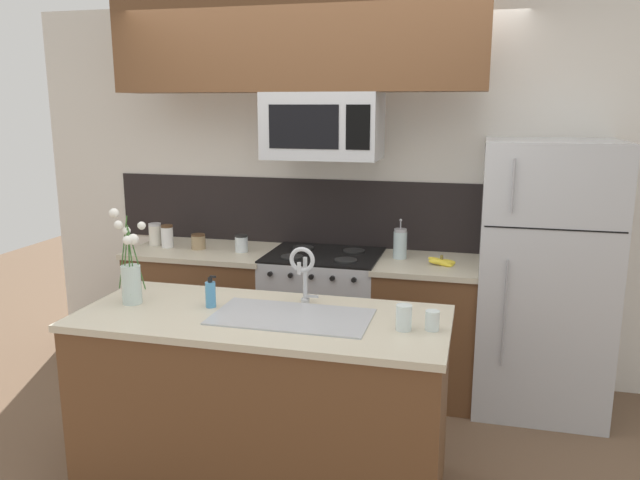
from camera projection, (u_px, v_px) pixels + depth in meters
ground_plane at (285, 446)px, 3.56m from camera, size 10.00×10.00×0.00m
rear_partition at (378, 193)px, 4.42m from camera, size 5.20×0.10×2.60m
splash_band at (335, 213)px, 4.47m from camera, size 3.37×0.01×0.48m
back_counter_left at (207, 309)px, 4.53m from camera, size 1.02×0.65×0.91m
back_counter_right at (426, 328)px, 4.15m from camera, size 0.67×0.65×0.91m
stove_range at (324, 319)px, 4.31m from camera, size 0.76×0.64×0.93m
microwave at (323, 126)px, 4.01m from camera, size 0.74×0.40×0.42m
upper_cabinet_band at (295, 43)px, 3.92m from camera, size 2.39×0.34×0.60m
refrigerator at (543, 277)px, 3.91m from camera, size 0.79×0.74×1.71m
storage_jar_tall at (155, 234)px, 4.52m from camera, size 0.09×0.09×0.16m
storage_jar_medium at (167, 236)px, 4.45m from camera, size 0.09×0.09×0.16m
storage_jar_short at (198, 242)px, 4.41m from camera, size 0.10×0.10×0.11m
storage_jar_squat at (241, 243)px, 4.33m from camera, size 0.09×0.09×0.12m
banana_bunch at (441, 262)px, 3.97m from camera, size 0.19×0.12×0.08m
french_press at (400, 244)px, 4.13m from camera, size 0.09×0.09×0.27m
island_counter at (264, 401)px, 3.13m from camera, size 1.81×0.78×0.91m
kitchen_sink at (292, 331)px, 3.01m from camera, size 0.76×0.41×0.16m
sink_faucet at (303, 267)px, 3.15m from camera, size 0.14×0.14×0.31m
dish_soap_bottle at (211, 294)px, 3.14m from camera, size 0.06×0.05×0.16m
drinking_glass at (404, 318)px, 2.82m from camera, size 0.07×0.07×0.12m
spare_glass at (432, 320)px, 2.82m from camera, size 0.06×0.06×0.09m
flower_vase at (131, 275)px, 3.18m from camera, size 0.18×0.14×0.49m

